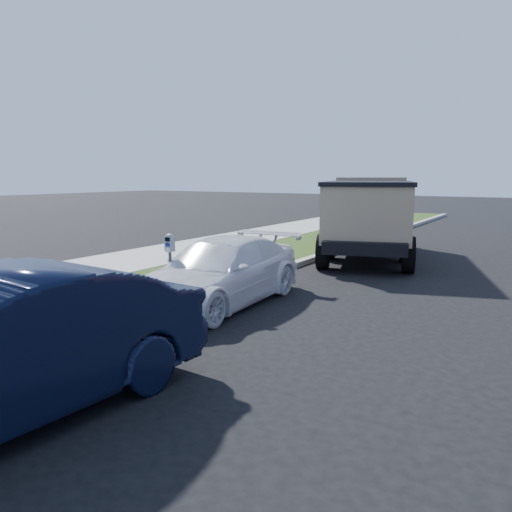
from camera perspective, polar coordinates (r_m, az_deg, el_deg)
The scene contains 5 objects.
ground at distance 9.07m, azimuth 4.31°, elevation -7.86°, with size 120.00×120.00×0.00m, color black.
streetside at distance 13.83m, azimuth -12.69°, elevation -1.81°, with size 6.12×50.00×0.15m.
parking_meter at distance 10.13m, azimuth -9.81°, elevation 0.39°, with size 0.19×0.13×1.38m.
white_wagon at distance 10.37m, azimuth -4.11°, elevation -1.81°, with size 1.90×4.68×1.36m, color white.
dump_truck at distance 16.81m, azimuth 12.77°, elevation 4.88°, with size 4.28×7.02×2.59m.
Camera 1 is at (3.92, -7.73, 2.65)m, focal length 35.00 mm.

